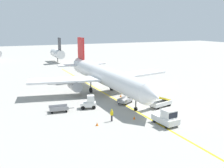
{
  "coord_description": "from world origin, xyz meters",
  "views": [
    {
      "loc": [
        -20.16,
        -32.91,
        12.68
      ],
      "look_at": [
        -0.6,
        9.32,
        2.5
      ],
      "focal_mm": 42.67,
      "sensor_mm": 36.0,
      "label": 1
    }
  ],
  "objects_px": {
    "baggage_cart_empty_trailing": "(125,101)",
    "safety_cone_nose_right": "(97,124)",
    "baggage_tug_near_wing": "(89,103)",
    "safety_cone_nose_left": "(121,96)",
    "airliner": "(104,76)",
    "belt_loader_forward_hold": "(160,102)",
    "belt_loader_aft_hold": "(139,90)",
    "baggage_cart_loaded": "(59,109)",
    "ground_crew_marshaller": "(112,115)",
    "safety_cone_wingtip_left": "(134,118)",
    "pushback_tug": "(167,118)"
  },
  "relations": [
    {
      "from": "baggage_cart_empty_trailing",
      "to": "safety_cone_wingtip_left",
      "type": "relative_size",
      "value": 8.15
    },
    {
      "from": "baggage_tug_near_wing",
      "to": "baggage_cart_empty_trailing",
      "type": "bearing_deg",
      "value": -0.25
    },
    {
      "from": "airliner",
      "to": "safety_cone_nose_right",
      "type": "distance_m",
      "value": 17.45
    },
    {
      "from": "baggage_tug_near_wing",
      "to": "safety_cone_nose_left",
      "type": "distance_m",
      "value": 8.73
    },
    {
      "from": "belt_loader_aft_hold",
      "to": "safety_cone_nose_left",
      "type": "distance_m",
      "value": 3.89
    },
    {
      "from": "airliner",
      "to": "baggage_tug_near_wing",
      "type": "relative_size",
      "value": 13.12
    },
    {
      "from": "belt_loader_aft_hold",
      "to": "safety_cone_nose_right",
      "type": "bearing_deg",
      "value": -138.35
    },
    {
      "from": "pushback_tug",
      "to": "ground_crew_marshaller",
      "type": "xyz_separation_m",
      "value": [
        -5.91,
        4.23,
        -0.08
      ]
    },
    {
      "from": "ground_crew_marshaller",
      "to": "safety_cone_nose_right",
      "type": "bearing_deg",
      "value": -163.89
    },
    {
      "from": "belt_loader_aft_hold",
      "to": "safety_cone_wingtip_left",
      "type": "height_order",
      "value": "belt_loader_aft_hold"
    },
    {
      "from": "belt_loader_aft_hold",
      "to": "baggage_cart_empty_trailing",
      "type": "xyz_separation_m",
      "value": [
        -5.11,
        -4.24,
        -0.31
      ]
    },
    {
      "from": "baggage_cart_empty_trailing",
      "to": "belt_loader_forward_hold",
      "type": "bearing_deg",
      "value": -44.35
    },
    {
      "from": "belt_loader_forward_hold",
      "to": "safety_cone_nose_left",
      "type": "distance_m",
      "value": 8.78
    },
    {
      "from": "baggage_cart_empty_trailing",
      "to": "safety_cone_nose_right",
      "type": "xyz_separation_m",
      "value": [
        -8.01,
        -7.43,
        -0.25
      ]
    },
    {
      "from": "ground_crew_marshaller",
      "to": "safety_cone_nose_right",
      "type": "distance_m",
      "value": 2.62
    },
    {
      "from": "pushback_tug",
      "to": "safety_cone_nose_right",
      "type": "xyz_separation_m",
      "value": [
        -8.34,
        3.53,
        -0.77
      ]
    },
    {
      "from": "baggage_cart_loaded",
      "to": "safety_cone_nose_left",
      "type": "distance_m",
      "value": 13.01
    },
    {
      "from": "baggage_cart_empty_trailing",
      "to": "ground_crew_marshaller",
      "type": "height_order",
      "value": "ground_crew_marshaller"
    },
    {
      "from": "belt_loader_forward_hold",
      "to": "ground_crew_marshaller",
      "type": "relative_size",
      "value": 3.04
    },
    {
      "from": "airliner",
      "to": "belt_loader_aft_hold",
      "type": "distance_m",
      "value": 7.14
    },
    {
      "from": "ground_crew_marshaller",
      "to": "safety_cone_wingtip_left",
      "type": "distance_m",
      "value": 3.3
    },
    {
      "from": "belt_loader_forward_hold",
      "to": "safety_cone_nose_right",
      "type": "height_order",
      "value": "belt_loader_forward_hold"
    },
    {
      "from": "baggage_tug_near_wing",
      "to": "ground_crew_marshaller",
      "type": "bearing_deg",
      "value": -83.3
    },
    {
      "from": "baggage_cart_loaded",
      "to": "safety_cone_wingtip_left",
      "type": "relative_size",
      "value": 8.7
    },
    {
      "from": "baggage_tug_near_wing",
      "to": "safety_cone_nose_right",
      "type": "distance_m",
      "value": 7.66
    },
    {
      "from": "baggage_tug_near_wing",
      "to": "baggage_cart_loaded",
      "type": "bearing_deg",
      "value": 176.82
    },
    {
      "from": "baggage_tug_near_wing",
      "to": "safety_cone_nose_right",
      "type": "relative_size",
      "value": 6.1
    },
    {
      "from": "airliner",
      "to": "belt_loader_forward_hold",
      "type": "relative_size",
      "value": 6.82
    },
    {
      "from": "belt_loader_forward_hold",
      "to": "safety_cone_nose_left",
      "type": "relative_size",
      "value": 11.73
    },
    {
      "from": "belt_loader_aft_hold",
      "to": "safety_cone_wingtip_left",
      "type": "relative_size",
      "value": 10.14
    },
    {
      "from": "pushback_tug",
      "to": "ground_crew_marshaller",
      "type": "height_order",
      "value": "pushback_tug"
    },
    {
      "from": "belt_loader_forward_hold",
      "to": "baggage_cart_empty_trailing",
      "type": "relative_size",
      "value": 1.44
    },
    {
      "from": "safety_cone_wingtip_left",
      "to": "ground_crew_marshaller",
      "type": "bearing_deg",
      "value": 169.66
    },
    {
      "from": "belt_loader_forward_hold",
      "to": "airliner",
      "type": "bearing_deg",
      "value": 110.76
    },
    {
      "from": "baggage_tug_near_wing",
      "to": "safety_cone_nose_right",
      "type": "bearing_deg",
      "value": -102.38
    },
    {
      "from": "baggage_tug_near_wing",
      "to": "belt_loader_forward_hold",
      "type": "xyz_separation_m",
      "value": [
        10.53,
        -4.1,
        -0.15
      ]
    },
    {
      "from": "airliner",
      "to": "safety_cone_nose_right",
      "type": "bearing_deg",
      "value": -116.35
    },
    {
      "from": "belt_loader_aft_hold",
      "to": "ground_crew_marshaller",
      "type": "relative_size",
      "value": 2.62
    },
    {
      "from": "airliner",
      "to": "safety_cone_nose_left",
      "type": "height_order",
      "value": "airliner"
    },
    {
      "from": "ground_crew_marshaller",
      "to": "safety_cone_nose_left",
      "type": "xyz_separation_m",
      "value": [
        6.84,
        10.92,
        -0.69
      ]
    },
    {
      "from": "pushback_tug",
      "to": "airliner",
      "type": "bearing_deg",
      "value": 92.21
    },
    {
      "from": "pushback_tug",
      "to": "safety_cone_nose_right",
      "type": "bearing_deg",
      "value": 157.07
    },
    {
      "from": "safety_cone_nose_left",
      "to": "ground_crew_marshaller",
      "type": "bearing_deg",
      "value": -122.07
    },
    {
      "from": "baggage_cart_loaded",
      "to": "safety_cone_nose_left",
      "type": "xyz_separation_m",
      "value": [
        12.4,
        3.91,
        -0.25
      ]
    },
    {
      "from": "pushback_tug",
      "to": "safety_cone_nose_left",
      "type": "xyz_separation_m",
      "value": [
        0.93,
        15.16,
        -0.77
      ]
    },
    {
      "from": "ground_crew_marshaller",
      "to": "safety_cone_nose_left",
      "type": "height_order",
      "value": "ground_crew_marshaller"
    },
    {
      "from": "pushback_tug",
      "to": "belt_loader_aft_hold",
      "type": "xyz_separation_m",
      "value": [
        4.77,
        15.2,
        -0.22
      ]
    },
    {
      "from": "ground_crew_marshaller",
      "to": "pushback_tug",
      "type": "bearing_deg",
      "value": -35.58
    },
    {
      "from": "airliner",
      "to": "belt_loader_forward_hold",
      "type": "xyz_separation_m",
      "value": [
        4.55,
        -12.02,
        -2.64
      ]
    },
    {
      "from": "baggage_cart_empty_trailing",
      "to": "safety_cone_nose_left",
      "type": "height_order",
      "value": "baggage_cart_empty_trailing"
    }
  ]
}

